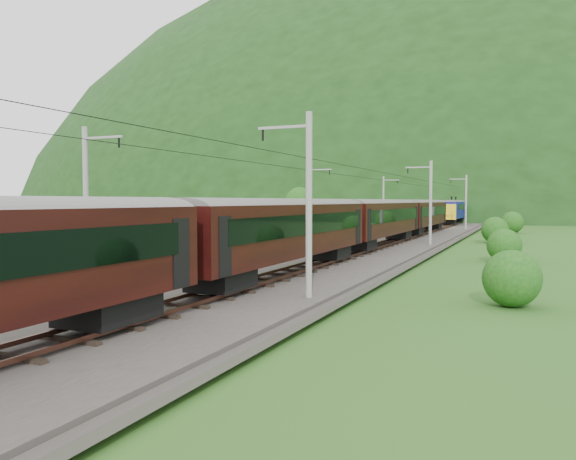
% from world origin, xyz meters
% --- Properties ---
extents(ground, '(600.00, 600.00, 0.00)m').
position_xyz_m(ground, '(0.00, 0.00, 0.00)').
color(ground, '#26541A').
rests_on(ground, ground).
extents(railbed, '(14.00, 220.00, 0.30)m').
position_xyz_m(railbed, '(0.00, 10.00, 0.15)').
color(railbed, '#38332D').
rests_on(railbed, ground).
extents(track_left, '(2.40, 220.00, 0.27)m').
position_xyz_m(track_left, '(-2.40, 10.00, 0.37)').
color(track_left, '#512E22').
rests_on(track_left, railbed).
extents(track_right, '(2.40, 220.00, 0.27)m').
position_xyz_m(track_right, '(2.40, 10.00, 0.37)').
color(track_right, '#512E22').
rests_on(track_right, railbed).
extents(catenary_left, '(2.54, 192.28, 8.00)m').
position_xyz_m(catenary_left, '(-6.12, 32.00, 4.50)').
color(catenary_left, gray).
rests_on(catenary_left, railbed).
extents(catenary_right, '(2.54, 192.28, 8.00)m').
position_xyz_m(catenary_right, '(6.12, 32.00, 4.50)').
color(catenary_right, gray).
rests_on(catenary_right, railbed).
extents(overhead_wires, '(4.83, 198.00, 0.03)m').
position_xyz_m(overhead_wires, '(0.00, 10.00, 7.10)').
color(overhead_wires, black).
rests_on(overhead_wires, ground).
extents(mountain_main, '(504.00, 360.00, 244.00)m').
position_xyz_m(mountain_main, '(0.00, 260.00, 0.00)').
color(mountain_main, black).
rests_on(mountain_main, ground).
extents(mountain_ridge, '(336.00, 280.00, 132.00)m').
position_xyz_m(mountain_ridge, '(-120.00, 300.00, 0.00)').
color(mountain_ridge, black).
rests_on(mountain_ridge, ground).
extents(train, '(2.85, 159.34, 4.96)m').
position_xyz_m(train, '(2.40, 5.98, 3.40)').
color(train, black).
rests_on(train, ground).
extents(hazard_post_near, '(0.16, 0.16, 1.47)m').
position_xyz_m(hazard_post_near, '(-0.46, 29.49, 1.04)').
color(hazard_post_near, red).
rests_on(hazard_post_near, railbed).
extents(hazard_post_far, '(0.18, 0.18, 1.66)m').
position_xyz_m(hazard_post_far, '(0.60, 63.15, 1.13)').
color(hazard_post_far, red).
rests_on(hazard_post_far, railbed).
extents(signal, '(0.26, 0.26, 2.39)m').
position_xyz_m(signal, '(-3.50, 25.44, 1.70)').
color(signal, black).
rests_on(signal, railbed).
extents(vegetation_left, '(11.42, 147.87, 6.49)m').
position_xyz_m(vegetation_left, '(-13.87, 27.29, 2.24)').
color(vegetation_left, '#154512').
rests_on(vegetation_left, ground).
extents(vegetation_right, '(6.10, 101.12, 2.71)m').
position_xyz_m(vegetation_right, '(12.52, 25.42, 1.19)').
color(vegetation_right, '#154512').
rests_on(vegetation_right, ground).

